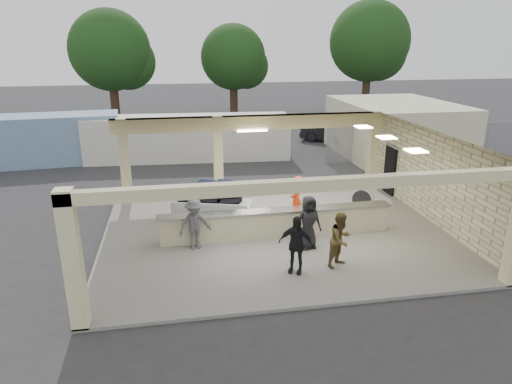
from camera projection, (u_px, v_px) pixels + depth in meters
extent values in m
plane|color=#28282B|center=(274.00, 233.00, 16.52)|extent=(120.00, 120.00, 0.00)
cube|color=slate|center=(274.00, 231.00, 16.50)|extent=(12.00, 10.00, 0.10)
cube|color=beige|center=(275.00, 138.00, 15.40)|extent=(12.00, 10.00, 0.02)
cube|color=beige|center=(432.00, 178.00, 16.96)|extent=(0.02, 10.00, 3.50)
cube|color=black|center=(390.00, 171.00, 20.13)|extent=(0.10, 0.95, 2.10)
cube|color=beige|center=(251.00, 122.00, 19.93)|extent=(12.00, 0.50, 0.60)
cube|color=beige|center=(318.00, 184.00, 10.92)|extent=(12.00, 0.30, 0.30)
cube|color=beige|center=(125.00, 159.00, 19.46)|extent=(0.40, 0.40, 3.50)
cube|color=beige|center=(218.00, 155.00, 20.13)|extent=(0.40, 0.40, 3.50)
cube|color=beige|center=(373.00, 148.00, 21.39)|extent=(0.40, 0.40, 3.50)
cube|color=beige|center=(73.00, 261.00, 10.49)|extent=(0.40, 0.40, 3.50)
cube|color=white|center=(252.00, 131.00, 19.80)|extent=(1.30, 0.12, 0.06)
cube|color=#FFEABF|center=(363.00, 127.00, 17.45)|extent=(0.55, 0.55, 0.04)
cube|color=#FFEABF|center=(386.00, 137.00, 15.58)|extent=(0.55, 0.55, 0.04)
cube|color=#FFEABF|center=(416.00, 151.00, 13.71)|extent=(0.55, 0.55, 0.04)
cube|color=#BFB78E|center=(277.00, 224.00, 15.87)|extent=(8.00, 0.50, 0.90)
cube|color=#B7B7BC|center=(277.00, 210.00, 15.72)|extent=(8.20, 0.58, 0.06)
cube|color=silver|center=(214.00, 206.00, 16.98)|extent=(3.13, 2.39, 0.13)
cylinder|color=black|center=(181.00, 222.00, 16.67)|extent=(0.26, 0.46, 0.44)
cylinder|color=black|center=(189.00, 210.00, 17.81)|extent=(0.26, 0.46, 0.44)
cylinder|color=black|center=(241.00, 224.00, 16.42)|extent=(0.26, 0.46, 0.44)
cylinder|color=black|center=(245.00, 212.00, 17.57)|extent=(0.26, 0.46, 0.44)
cube|color=silver|center=(218.00, 193.00, 17.69)|extent=(2.66, 0.86, 0.33)
cube|color=silver|center=(209.00, 208.00, 16.13)|extent=(2.66, 0.86, 0.33)
cube|color=black|center=(188.00, 203.00, 16.70)|extent=(0.74, 0.59, 0.29)
cube|color=black|center=(209.00, 203.00, 16.61)|extent=(0.74, 0.59, 0.29)
cube|color=black|center=(229.00, 204.00, 16.52)|extent=(0.74, 0.59, 0.29)
cube|color=black|center=(192.00, 197.00, 17.32)|extent=(0.74, 0.59, 0.29)
cube|color=black|center=(212.00, 198.00, 17.23)|extent=(0.74, 0.59, 0.29)
cube|color=black|center=(232.00, 198.00, 17.15)|extent=(0.74, 0.59, 0.29)
cube|color=black|center=(194.00, 194.00, 16.68)|extent=(0.74, 0.59, 0.29)
cube|color=black|center=(216.00, 193.00, 16.80)|extent=(0.74, 0.59, 0.29)
cube|color=black|center=(232.00, 192.00, 16.95)|extent=(0.74, 0.59, 0.29)
cube|color=black|center=(203.00, 190.00, 17.18)|extent=(0.74, 0.59, 0.29)
cube|color=black|center=(207.00, 185.00, 16.74)|extent=(0.74, 0.59, 0.29)
cube|color=black|center=(225.00, 185.00, 16.77)|extent=(0.74, 0.59, 0.29)
cylinder|color=silver|center=(362.00, 198.00, 18.20)|extent=(0.87, 0.72, 0.86)
cylinder|color=black|center=(362.00, 198.00, 18.20)|extent=(0.81, 0.70, 0.76)
cube|color=silver|center=(355.00, 208.00, 18.28)|extent=(0.06, 0.48, 0.29)
cube|color=silver|center=(368.00, 207.00, 18.37)|extent=(0.06, 0.48, 0.29)
imported|color=#FF3B0D|center=(296.00, 200.00, 16.88)|extent=(0.64, 0.76, 1.82)
imported|color=brown|center=(341.00, 240.00, 13.66)|extent=(0.89, 0.77, 1.71)
imported|color=black|center=(296.00, 244.00, 13.26)|extent=(1.09, 0.82, 1.77)
imported|color=#4C4B50|center=(195.00, 224.00, 14.80)|extent=(1.18, 0.73, 1.72)
imported|color=black|center=(308.00, 222.00, 14.85)|extent=(0.93, 0.52, 1.79)
imported|color=white|center=(376.00, 136.00, 29.06)|extent=(5.87, 3.30, 1.60)
imported|color=white|center=(381.00, 132.00, 30.62)|extent=(4.82, 2.42, 1.45)
imported|color=black|center=(331.00, 131.00, 31.14)|extent=(4.33, 3.15, 1.37)
cube|color=silver|center=(189.00, 138.00, 26.35)|extent=(11.68, 3.00, 2.50)
cube|color=#7FA2CC|center=(21.00, 141.00, 25.07)|extent=(10.61, 3.47, 2.71)
cylinder|color=gray|center=(327.00, 146.00, 25.43)|extent=(0.06, 0.06, 2.00)
cylinder|color=gray|center=(361.00, 145.00, 25.77)|extent=(0.06, 0.06, 2.00)
cylinder|color=gray|center=(394.00, 143.00, 26.10)|extent=(0.06, 0.06, 2.00)
cylinder|color=gray|center=(426.00, 142.00, 26.44)|extent=(0.06, 0.06, 2.00)
cylinder|color=gray|center=(457.00, 141.00, 26.77)|extent=(0.06, 0.06, 2.00)
cylinder|color=gray|center=(488.00, 139.00, 27.10)|extent=(0.06, 0.06, 2.00)
cube|color=gray|center=(426.00, 142.00, 26.44)|extent=(12.00, 0.02, 2.00)
cylinder|color=gray|center=(428.00, 125.00, 26.12)|extent=(12.00, 0.05, 0.05)
cylinder|color=#382619|center=(114.00, 97.00, 36.86)|extent=(0.70, 0.70, 4.50)
sphere|color=black|center=(110.00, 50.00, 35.72)|extent=(6.30, 6.30, 6.30)
sphere|color=black|center=(127.00, 62.00, 36.76)|extent=(4.50, 4.50, 4.50)
cylinder|color=#382619|center=(234.00, 95.00, 40.48)|extent=(0.70, 0.70, 4.00)
sphere|color=black|center=(233.00, 57.00, 39.46)|extent=(5.60, 5.60, 5.60)
sphere|color=black|center=(246.00, 66.00, 40.48)|extent=(4.00, 4.00, 4.00)
cylinder|color=#382619|center=(366.00, 88.00, 41.39)|extent=(0.70, 0.70, 5.00)
sphere|color=black|center=(370.00, 41.00, 40.12)|extent=(7.00, 7.00, 7.00)
sphere|color=black|center=(378.00, 53.00, 41.20)|extent=(5.00, 5.00, 5.00)
cube|color=beige|center=(395.00, 129.00, 26.93)|extent=(6.00, 8.00, 3.20)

